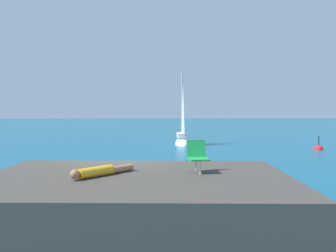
{
  "coord_description": "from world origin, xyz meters",
  "views": [
    {
      "loc": [
        0.58,
        -11.19,
        2.54
      ],
      "look_at": [
        2.46,
        9.33,
        1.48
      ],
      "focal_mm": 35.05,
      "sensor_mm": 36.0,
      "label": 1
    }
  ],
  "objects_px": {
    "sailboat_near": "(183,140)",
    "person_sunbather": "(100,171)",
    "beach_chair": "(197,155)",
    "marker_buoy": "(319,149)"
  },
  "relations": [
    {
      "from": "beach_chair",
      "to": "marker_buoy",
      "type": "distance_m",
      "value": 15.11
    },
    {
      "from": "marker_buoy",
      "to": "sailboat_near",
      "type": "bearing_deg",
      "value": 156.56
    },
    {
      "from": "sailboat_near",
      "to": "person_sunbather",
      "type": "distance_m",
      "value": 15.78
    },
    {
      "from": "sailboat_near",
      "to": "marker_buoy",
      "type": "relative_size",
      "value": 5.0
    },
    {
      "from": "person_sunbather",
      "to": "marker_buoy",
      "type": "xyz_separation_m",
      "value": [
        12.22,
        11.69,
        -1.05
      ]
    },
    {
      "from": "sailboat_near",
      "to": "person_sunbather",
      "type": "height_order",
      "value": "sailboat_near"
    },
    {
      "from": "sailboat_near",
      "to": "beach_chair",
      "type": "height_order",
      "value": "sailboat_near"
    },
    {
      "from": "beach_chair",
      "to": "marker_buoy",
      "type": "xyz_separation_m",
      "value": [
        9.82,
        11.4,
        -1.38
      ]
    },
    {
      "from": "person_sunbather",
      "to": "marker_buoy",
      "type": "height_order",
      "value": "person_sunbather"
    },
    {
      "from": "sailboat_near",
      "to": "beach_chair",
      "type": "bearing_deg",
      "value": 175.18
    }
  ]
}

